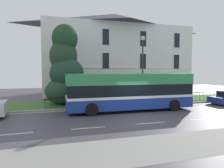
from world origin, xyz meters
name	(u,v)px	position (x,y,z in m)	size (l,w,h in m)	color
ground_plane	(134,114)	(0.00, 0.94, -0.02)	(60.00, 56.00, 0.18)	#46414B
georgian_townhouse	(115,53)	(2.71, 15.12, 5.88)	(20.24, 9.10, 11.46)	white
iron_verge_railing	(146,99)	(2.71, 4.40, 0.62)	(18.75, 0.04, 0.97)	black
evergreen_tree	(65,70)	(-4.85, 6.79, 3.42)	(3.72, 3.61, 7.77)	#423328
single_decker_bus	(130,91)	(0.25, 2.43, 1.63)	(10.57, 2.77, 3.09)	navy
street_lamp_post	(143,65)	(2.59, 5.10, 3.91)	(0.36, 0.24, 6.61)	#333338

